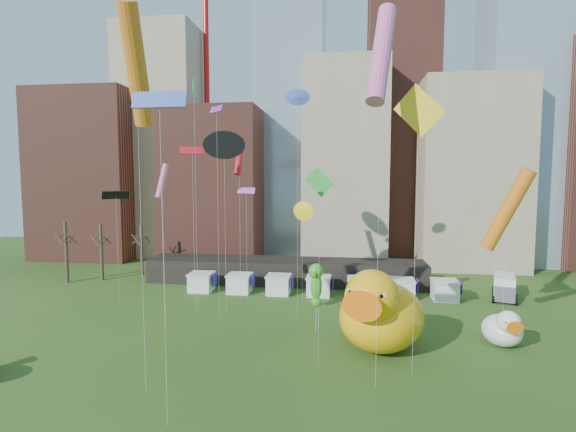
# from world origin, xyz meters

# --- Properties ---
(skyline) EXTENTS (101.00, 23.00, 68.00)m
(skyline) POSITION_xyz_m (2.25, 61.06, 21.44)
(skyline) COLOR brown
(skyline) RESTS_ON ground
(crane_left) EXTENTS (23.00, 1.00, 76.00)m
(crane_left) POSITION_xyz_m (-21.11, 64.00, 46.90)
(crane_left) COLOR red
(crane_left) RESTS_ON ground
(pavilion) EXTENTS (38.00, 6.00, 3.20)m
(pavilion) POSITION_xyz_m (-4.00, 42.00, 1.60)
(pavilion) COLOR black
(pavilion) RESTS_ON ground
(vendor_tents) EXTENTS (33.24, 2.80, 2.40)m
(vendor_tents) POSITION_xyz_m (1.02, 36.00, 1.11)
(vendor_tents) COLOR white
(vendor_tents) RESTS_ON ground
(bare_trees) EXTENTS (8.44, 6.44, 8.50)m
(bare_trees) POSITION_xyz_m (-30.17, 40.54, 4.01)
(bare_trees) COLOR #382B21
(bare_trees) RESTS_ON ground
(big_duck) EXTENTS (9.46, 10.48, 7.32)m
(big_duck) POSITION_xyz_m (7.09, 19.23, 3.36)
(big_duck) COLOR #FDB00C
(big_duck) RESTS_ON ground
(small_duck) EXTENTS (3.57, 4.58, 3.41)m
(small_duck) POSITION_xyz_m (17.76, 21.82, 1.57)
(small_duck) COLOR white
(small_duck) RESTS_ON ground
(seahorse_green) EXTENTS (1.60, 1.88, 6.59)m
(seahorse_green) POSITION_xyz_m (1.59, 22.93, 4.89)
(seahorse_green) COLOR silver
(seahorse_green) RESTS_ON ground
(seahorse_purple) EXTENTS (1.34, 1.55, 4.25)m
(seahorse_purple) POSITION_xyz_m (5.49, 23.03, 2.87)
(seahorse_purple) COLOR silver
(seahorse_purple) RESTS_ON ground
(box_truck) EXTENTS (4.09, 6.68, 2.67)m
(box_truck) POSITION_xyz_m (23.38, 37.98, 1.37)
(box_truck) COLOR white
(box_truck) RESTS_ON ground
(kite_1) EXTENTS (2.41, 4.35, 26.07)m
(kite_1) POSITION_xyz_m (6.42, 13.02, 22.51)
(kite_1) COLOR silver
(kite_1) RESTS_ON ground
(kite_2) EXTENTS (2.36, 2.34, 13.05)m
(kite_2) POSITION_xyz_m (-21.02, 28.37, 12.54)
(kite_2) COLOR silver
(kite_2) RESTS_ON ground
(kite_3) EXTENTS (1.05, 2.85, 25.26)m
(kite_3) POSITION_xyz_m (-11.44, 27.35, 23.80)
(kite_3) COLOR silver
(kite_3) RESTS_ON ground
(kite_4) EXTENTS (3.24, 1.95, 21.02)m
(kite_4) POSITION_xyz_m (9.17, 15.02, 18.92)
(kite_4) COLOR silver
(kite_4) RESTS_ON ground
(kite_5) EXTENTS (3.10, 0.45, 19.21)m
(kite_5) POSITION_xyz_m (-5.98, 6.54, 18.62)
(kite_5) COLOR silver
(kite_5) RESTS_ON ground
(kite_6) EXTENTS (2.04, 4.50, 25.27)m
(kite_6) POSITION_xyz_m (-9.19, 10.41, 21.57)
(kite_6) COLOR silver
(kite_6) RESTS_ON ground
(kite_7) EXTENTS (1.85, 1.69, 21.74)m
(kite_7) POSITION_xyz_m (-8.85, 26.64, 21.08)
(kite_7) COLOR silver
(kite_7) RESTS_ON ground
(kite_8) EXTENTS (2.56, 1.30, 17.78)m
(kite_8) POSITION_xyz_m (-12.03, 28.12, 17.23)
(kite_8) COLOR silver
(kite_8) RESTS_ON ground
(kite_9) EXTENTS (0.88, 2.10, 15.90)m
(kite_9) POSITION_xyz_m (-13.45, 23.54, 14.14)
(kite_9) COLOR silver
(kite_9) RESTS_ON ground
(kite_10) EXTENTS (2.96, 1.11, 19.41)m
(kite_10) POSITION_xyz_m (-8.59, 28.34, 17.92)
(kite_10) COLOR silver
(kite_10) RESTS_ON ground
(kite_11) EXTENTS (2.20, 0.39, 15.28)m
(kite_11) POSITION_xyz_m (2.27, 15.62, 13.83)
(kite_11) COLOR silver
(kite_11) RESTS_ON ground
(kite_12) EXTENTS (1.87, 1.70, 11.76)m
(kite_12) POSITION_xyz_m (-0.74, 33.00, 10.63)
(kite_12) COLOR silver
(kite_12) RESTS_ON ground
(kite_13) EXTENTS (1.63, 0.45, 23.28)m
(kite_13) POSITION_xyz_m (-0.62, 26.93, 22.35)
(kite_13) COLOR silver
(kite_13) RESTS_ON ground
(kite_14) EXTENTS (4.33, 3.55, 15.41)m
(kite_14) POSITION_xyz_m (18.23, 23.43, 11.67)
(kite_14) COLOR silver
(kite_14) RESTS_ON ground
(kite_15) EXTENTS (2.35, 1.08, 13.36)m
(kite_15) POSITION_xyz_m (-7.37, 33.18, 12.89)
(kite_15) COLOR silver
(kite_15) RESTS_ON ground
(kite_16) EXTENTS (0.76, 2.60, 19.17)m
(kite_16) POSITION_xyz_m (-7.92, 32.14, 16.94)
(kite_16) COLOR silver
(kite_16) RESTS_ON ground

